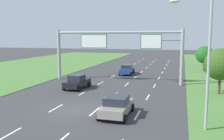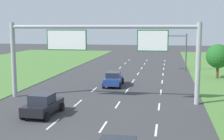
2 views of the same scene
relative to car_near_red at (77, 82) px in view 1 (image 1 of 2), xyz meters
The scene contains 12 objects.
ground_plane 8.59m from the car_near_red, 67.49° to the right, with size 200.00×200.00×0.00m, color #38383A.
lane_dashes_inner_left 7.31m from the car_near_red, 77.90° to the left, with size 0.14×68.40×0.01m.
lane_dashes_inner_right 8.73m from the car_near_red, 54.73° to the left, with size 0.14×68.40×0.01m.
lane_dashes_slip 11.12m from the car_near_red, 39.80° to the left, with size 0.14×68.40×0.01m.
car_near_red is the anchor object (origin of this frame).
car_lead_silver 11.01m from the car_near_red, 50.46° to the right, with size 2.16×4.02×1.54m.
car_mid_lane 12.93m from the car_near_red, 75.76° to the left, with size 2.20×4.58×1.60m.
sign_gantry 7.61m from the car_near_red, 59.17° to the left, with size 17.24×0.44×7.00m.
traffic_light_mast 28.14m from the car_near_red, 69.38° to the left, with size 4.76×0.49×5.60m.
street_lamp 16.83m from the car_near_red, 37.34° to the right, with size 2.61×0.32×8.50m.
roadside_tree_mid 15.82m from the car_near_red, ahead, with size 3.36×3.36×4.86m.
roadside_tree_far 25.07m from the car_near_red, 51.91° to the left, with size 3.05×3.05×4.44m.
Camera 1 is at (8.46, -18.51, 6.03)m, focal length 40.00 mm.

